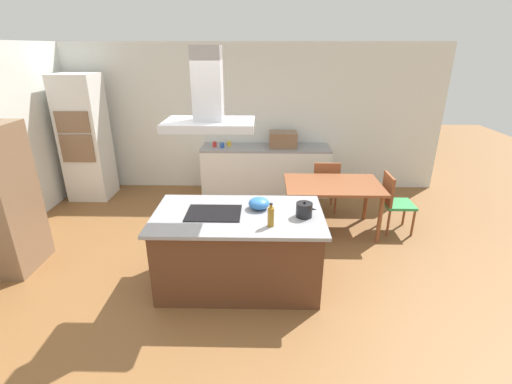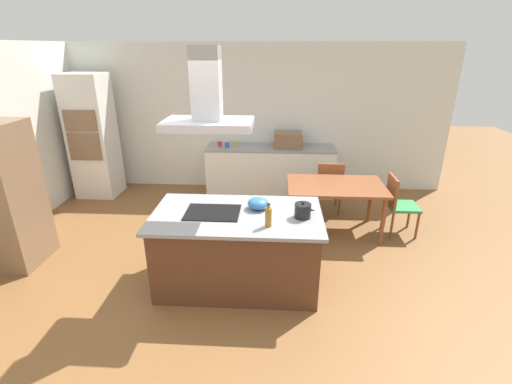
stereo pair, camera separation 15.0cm
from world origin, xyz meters
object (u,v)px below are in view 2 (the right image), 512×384
Objects in this scene: coffee_mug_blue at (227,145)px; wall_oven_stack at (93,137)px; coffee_mug_red at (220,144)px; coffee_mug_yellow at (234,143)px; countertop_microwave at (288,140)px; chair_facing_back_wall at (329,184)px; cooktop at (213,212)px; olive_oil_bottle at (268,217)px; dining_table at (336,190)px; tea_kettle at (303,211)px; range_hood at (207,103)px; mixing_bowl at (258,203)px; chair_at_right_end at (398,201)px.

wall_oven_stack is at bearing -176.30° from coffee_mug_blue.
coffee_mug_red and coffee_mug_yellow have the same top height.
wall_oven_stack is at bearing -176.21° from countertop_microwave.
coffee_mug_red is 2.14m from chair_facing_back_wall.
olive_oil_bottle is (0.63, -0.28, 0.10)m from cooktop.
countertop_microwave is 1.11m from coffee_mug_blue.
cooktop is 6.67× the size of coffee_mug_blue.
chair_facing_back_wall is (0.00, 0.67, -0.16)m from dining_table.
olive_oil_bottle is at bearing -119.72° from dining_table.
tea_kettle is at bearing -105.52° from chair_facing_back_wall.
coffee_mug_yellow is 2.56m from wall_oven_stack.
olive_oil_bottle is 3.18m from countertop_microwave.
range_hood is (0.21, -2.80, 1.16)m from coffee_mug_blue.
countertop_microwave is at bearing 72.68° from range_hood.
dining_table is (0.58, 1.43, -0.31)m from tea_kettle.
tea_kettle is 2.55× the size of coffee_mug_red.
coffee_mug_yellow is at bearing 46.07° from coffee_mug_blue.
wall_oven_stack reaches higher than mixing_bowl.
olive_oil_bottle is at bearing -138.33° from chair_at_right_end.
coffee_mug_yellow is at bearing 91.79° from cooktop.
countertop_microwave is at bearing 85.07° from olive_oil_bottle.
chair_facing_back_wall is at bearing 60.50° from mixing_bowl.
chair_at_right_end is (0.92, 0.00, -0.16)m from dining_table.
countertop_microwave is 5.56× the size of coffee_mug_yellow.
range_hood reaches higher than dining_table.
coffee_mug_red is at bearing 142.18° from dining_table.
cooktop is at bearing -138.84° from dining_table.
range_hood is (-1.57, -2.04, 1.59)m from chair_facing_back_wall.
chair_at_right_end is at bearing -13.97° from wall_oven_stack.
tea_kettle is 0.10× the size of wall_oven_stack.
tea_kettle reaches higher than chair_facing_back_wall.
chair_at_right_end is at bearing 28.91° from range_hood.
chair_facing_back_wall is (-0.92, 0.67, 0.00)m from chair_at_right_end.
coffee_mug_blue reaches higher than cooktop.
mixing_bowl is 2.38m from chair_at_right_end.
cooktop is at bearing -45.17° from wall_oven_stack.
mixing_bowl is 4.01m from wall_oven_stack.
cooktop is 2.62× the size of tea_kettle.
cooktop is 0.67× the size of chair_facing_back_wall.
countertop_microwave reaches higher than coffee_mug_yellow.
dining_table is (1.93, -1.50, -0.28)m from coffee_mug_red.
mixing_bowl is 2.86m from coffee_mug_red.
chair_at_right_end is (2.70, -1.43, -0.44)m from coffee_mug_blue.
chair_facing_back_wall is (1.07, 1.90, -0.46)m from mixing_bowl.
chair_at_right_end is (2.58, -1.55, -0.44)m from coffee_mug_yellow.
olive_oil_bottle is at bearing -24.36° from cooktop.
dining_table is at bearing 41.16° from cooktop.
cooktop is 2.81m from coffee_mug_blue.
coffee_mug_red reaches higher than chair_at_right_end.
coffee_mug_red is 0.04× the size of wall_oven_stack.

